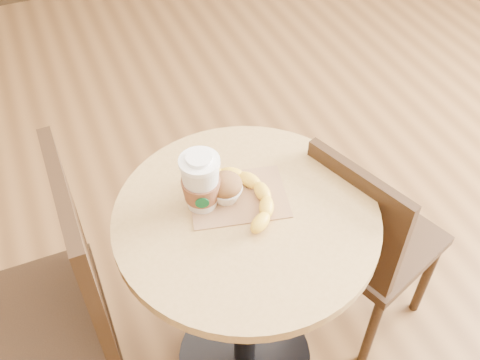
# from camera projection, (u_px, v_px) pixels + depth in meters

# --- Properties ---
(cafe_table) EXTENTS (0.65, 0.65, 0.75)m
(cafe_table) POSITION_uv_depth(u_px,v_px,m) (246.00, 270.00, 1.53)
(cafe_table) COLOR black
(cafe_table) RESTS_ON ground
(chair_left) EXTENTS (0.41, 0.41, 0.94)m
(chair_left) POSITION_uv_depth(u_px,v_px,m) (49.00, 312.00, 1.43)
(chair_left) COLOR #322011
(chair_left) RESTS_ON ground
(chair_right) EXTENTS (0.45, 0.45, 0.80)m
(chair_right) POSITION_uv_depth(u_px,v_px,m) (365.00, 239.00, 1.70)
(chair_right) COLOR #322011
(chair_right) RESTS_ON ground
(kraft_bag) EXTENTS (0.27, 0.23, 0.00)m
(kraft_bag) POSITION_uv_depth(u_px,v_px,m) (238.00, 196.00, 1.40)
(kraft_bag) COLOR #9A6E4A
(kraft_bag) RESTS_ON cafe_table
(coffee_cup) EXTENTS (0.10, 0.10, 0.16)m
(coffee_cup) POSITION_uv_depth(u_px,v_px,m) (201.00, 184.00, 1.33)
(coffee_cup) COLOR silver
(coffee_cup) RESTS_ON cafe_table
(muffin) EXTENTS (0.08, 0.08, 0.07)m
(muffin) POSITION_uv_depth(u_px,v_px,m) (226.00, 188.00, 1.36)
(muffin) COLOR silver
(muffin) RESTS_ON kraft_bag
(banana) EXTENTS (0.20, 0.28, 0.04)m
(banana) POSITION_uv_depth(u_px,v_px,m) (243.00, 195.00, 1.37)
(banana) COLOR yellow
(banana) RESTS_ON kraft_bag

